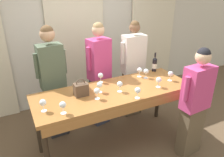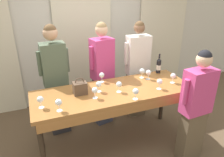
{
  "view_description": "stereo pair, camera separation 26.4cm",
  "coord_description": "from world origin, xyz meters",
  "px_view_note": "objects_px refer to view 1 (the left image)",
  "views": [
    {
      "loc": [
        -1.29,
        -2.51,
        2.42
      ],
      "look_at": [
        0.0,
        0.08,
        1.13
      ],
      "focal_mm": 35.0,
      "sensor_mm": 36.0,
      "label": 1
    },
    {
      "loc": [
        -1.05,
        -2.62,
        2.42
      ],
      "look_at": [
        0.0,
        0.08,
        1.13
      ],
      "focal_mm": 35.0,
      "sensor_mm": 36.0,
      "label": 2
    }
  ],
  "objects_px": {
    "wine_glass_center_right": "(97,91)",
    "wine_glass_back_mid": "(120,84)",
    "wine_bottle": "(155,64)",
    "wine_glass_center_left": "(43,103)",
    "wine_glass_front_right": "(63,105)",
    "guest_olive_jacket": "(53,82)",
    "handbag": "(81,89)",
    "wine_glass_front_mid": "(159,80)",
    "wine_glass_back_left": "(146,72)",
    "tasting_bar": "(115,97)",
    "wine_glass_front_left": "(100,85)",
    "guest_cream_sweater": "(133,69)",
    "wine_glass_near_host": "(101,76)",
    "guest_pink_top": "(99,75)",
    "wine_glass_back_right": "(140,70)",
    "host_pouring": "(195,103)",
    "wine_glass_center_mid": "(138,91)",
    "wine_glass_by_bottle": "(171,74)"
  },
  "relations": [
    {
      "from": "wine_glass_center_right",
      "to": "wine_glass_back_mid",
      "type": "xyz_separation_m",
      "value": [
        0.37,
        0.05,
        0.0
      ]
    },
    {
      "from": "wine_bottle",
      "to": "wine_glass_center_right",
      "type": "bearing_deg",
      "value": -159.89
    },
    {
      "from": "wine_glass_center_left",
      "to": "wine_glass_front_right",
      "type": "bearing_deg",
      "value": -38.14
    },
    {
      "from": "guest_olive_jacket",
      "to": "handbag",
      "type": "bearing_deg",
      "value": -66.63
    },
    {
      "from": "wine_bottle",
      "to": "wine_glass_front_right",
      "type": "relative_size",
      "value": 2.1
    },
    {
      "from": "handbag",
      "to": "wine_glass_front_mid",
      "type": "bearing_deg",
      "value": -13.79
    },
    {
      "from": "wine_glass_back_left",
      "to": "wine_glass_center_right",
      "type": "bearing_deg",
      "value": -163.81
    },
    {
      "from": "tasting_bar",
      "to": "wine_glass_front_left",
      "type": "distance_m",
      "value": 0.31
    },
    {
      "from": "wine_glass_front_right",
      "to": "guest_cream_sweater",
      "type": "distance_m",
      "value": 1.82
    },
    {
      "from": "wine_bottle",
      "to": "guest_olive_jacket",
      "type": "distance_m",
      "value": 1.73
    },
    {
      "from": "wine_glass_back_mid",
      "to": "guest_olive_jacket",
      "type": "height_order",
      "value": "guest_olive_jacket"
    },
    {
      "from": "wine_glass_center_left",
      "to": "wine_glass_near_host",
      "type": "xyz_separation_m",
      "value": [
        0.95,
        0.45,
        0.0
      ]
    },
    {
      "from": "guest_pink_top",
      "to": "handbag",
      "type": "bearing_deg",
      "value": -131.6
    },
    {
      "from": "tasting_bar",
      "to": "wine_glass_back_mid",
      "type": "relative_size",
      "value": 14.65
    },
    {
      "from": "wine_glass_center_right",
      "to": "wine_glass_front_mid",
      "type": "bearing_deg",
      "value": -4.63
    },
    {
      "from": "wine_glass_center_right",
      "to": "wine_glass_back_right",
      "type": "bearing_deg",
      "value": 22.46
    },
    {
      "from": "guest_olive_jacket",
      "to": "guest_pink_top",
      "type": "xyz_separation_m",
      "value": [
        0.79,
        -0.0,
        -0.02
      ]
    },
    {
      "from": "wine_glass_front_left",
      "to": "host_pouring",
      "type": "bearing_deg",
      "value": -31.15
    },
    {
      "from": "wine_glass_near_host",
      "to": "wine_glass_front_right",
      "type": "bearing_deg",
      "value": -141.23
    },
    {
      "from": "tasting_bar",
      "to": "guest_pink_top",
      "type": "relative_size",
      "value": 1.27
    },
    {
      "from": "wine_glass_front_mid",
      "to": "wine_glass_front_right",
      "type": "distance_m",
      "value": 1.46
    },
    {
      "from": "tasting_bar",
      "to": "wine_glass_center_mid",
      "type": "bearing_deg",
      "value": -62.94
    },
    {
      "from": "wine_glass_back_left",
      "to": "wine_glass_back_mid",
      "type": "relative_size",
      "value": 1.0
    },
    {
      "from": "wine_glass_front_left",
      "to": "wine_bottle",
      "type": "bearing_deg",
      "value": 14.8
    },
    {
      "from": "wine_glass_front_right",
      "to": "guest_cream_sweater",
      "type": "height_order",
      "value": "guest_cream_sweater"
    },
    {
      "from": "wine_bottle",
      "to": "guest_pink_top",
      "type": "xyz_separation_m",
      "value": [
        -0.91,
        0.32,
        -0.15
      ]
    },
    {
      "from": "handbag",
      "to": "wine_glass_back_right",
      "type": "distance_m",
      "value": 1.09
    },
    {
      "from": "tasting_bar",
      "to": "handbag",
      "type": "height_order",
      "value": "handbag"
    },
    {
      "from": "wine_glass_back_left",
      "to": "wine_glass_near_host",
      "type": "bearing_deg",
      "value": 166.76
    },
    {
      "from": "host_pouring",
      "to": "tasting_bar",
      "type": "bearing_deg",
      "value": 145.61
    },
    {
      "from": "wine_glass_back_left",
      "to": "host_pouring",
      "type": "height_order",
      "value": "host_pouring"
    },
    {
      "from": "tasting_bar",
      "to": "guest_olive_jacket",
      "type": "distance_m",
      "value": 1.02
    },
    {
      "from": "handbag",
      "to": "guest_olive_jacket",
      "type": "relative_size",
      "value": 0.13
    },
    {
      "from": "wine_glass_front_right",
      "to": "wine_glass_back_mid",
      "type": "xyz_separation_m",
      "value": [
        0.87,
        0.2,
        0.0
      ]
    },
    {
      "from": "wine_glass_front_mid",
      "to": "wine_glass_back_mid",
      "type": "bearing_deg",
      "value": 167.84
    },
    {
      "from": "wine_glass_near_host",
      "to": "wine_glass_back_right",
      "type": "bearing_deg",
      "value": -6.64
    },
    {
      "from": "tasting_bar",
      "to": "guest_cream_sweater",
      "type": "height_order",
      "value": "guest_cream_sweater"
    },
    {
      "from": "wine_bottle",
      "to": "wine_glass_center_right",
      "type": "xyz_separation_m",
      "value": [
        -1.28,
        -0.47,
        -0.01
      ]
    },
    {
      "from": "wine_glass_center_left",
      "to": "wine_glass_center_right",
      "type": "xyz_separation_m",
      "value": [
        0.7,
        -0.01,
        0.0
      ]
    },
    {
      "from": "wine_glass_center_left",
      "to": "wine_glass_near_host",
      "type": "distance_m",
      "value": 1.05
    },
    {
      "from": "wine_glass_by_bottle",
      "to": "wine_glass_center_left",
      "type": "bearing_deg",
      "value": -179.35
    },
    {
      "from": "wine_bottle",
      "to": "wine_glass_front_mid",
      "type": "xyz_separation_m",
      "value": [
        -0.33,
        -0.55,
        -0.01
      ]
    },
    {
      "from": "wine_glass_back_left",
      "to": "guest_cream_sweater",
      "type": "height_order",
      "value": "guest_cream_sweater"
    },
    {
      "from": "wine_glass_back_right",
      "to": "guest_olive_jacket",
      "type": "distance_m",
      "value": 1.4
    },
    {
      "from": "guest_cream_sweater",
      "to": "wine_bottle",
      "type": "bearing_deg",
      "value": -54.19
    },
    {
      "from": "wine_glass_near_host",
      "to": "wine_glass_by_bottle",
      "type": "height_order",
      "value": "same"
    },
    {
      "from": "wine_glass_front_left",
      "to": "wine_glass_center_left",
      "type": "distance_m",
      "value": 0.82
    },
    {
      "from": "wine_glass_back_left",
      "to": "host_pouring",
      "type": "relative_size",
      "value": 0.1
    },
    {
      "from": "wine_glass_center_left",
      "to": "wine_bottle",
      "type": "bearing_deg",
      "value": 13.13
    },
    {
      "from": "wine_glass_back_left",
      "to": "wine_glass_near_host",
      "type": "distance_m",
      "value": 0.75
    }
  ]
}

